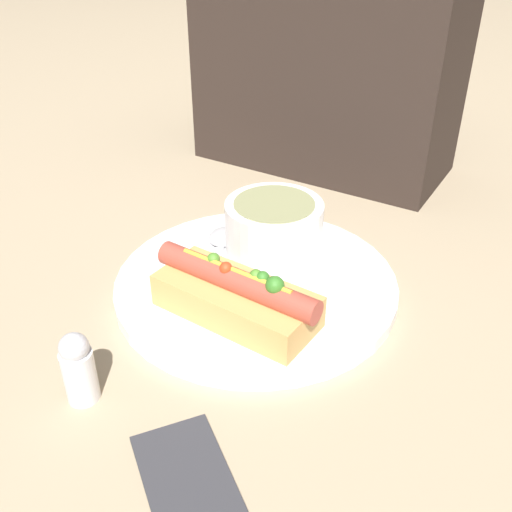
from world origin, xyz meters
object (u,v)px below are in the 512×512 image
(soup_bowl, at_px, (274,226))
(spoon, at_px, (221,246))
(hot_dog, at_px, (237,296))
(salt_shaker, at_px, (78,368))

(soup_bowl, xyz_separation_m, spoon, (-0.05, -0.03, -0.03))
(spoon, bearing_deg, hot_dog, -163.16)
(soup_bowl, relative_size, spoon, 0.69)
(hot_dog, distance_m, salt_shaker, 0.16)
(soup_bowl, bearing_deg, hot_dog, -77.30)
(hot_dog, height_order, salt_shaker, hot_dog)
(hot_dog, relative_size, spoon, 1.12)
(hot_dog, relative_size, soup_bowl, 1.62)
(spoon, height_order, salt_shaker, salt_shaker)
(hot_dog, height_order, spoon, hot_dog)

